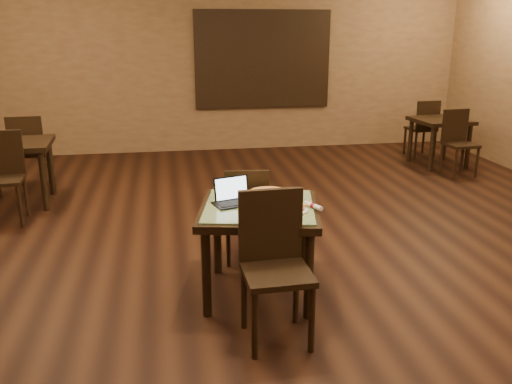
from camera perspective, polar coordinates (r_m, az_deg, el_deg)
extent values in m
plane|color=black|center=(5.04, 5.22, -7.73)|extent=(10.00, 10.00, 0.00)
cube|color=#906E49|center=(9.51, -2.37, 13.43)|extent=(8.00, 0.02, 3.00)
cube|color=#235E83|center=(9.55, 0.72, 13.76)|extent=(2.20, 0.04, 1.50)
cube|color=black|center=(9.53, 0.74, 13.76)|extent=(2.34, 0.02, 1.64)
cylinder|color=black|center=(4.08, -5.25, -8.48)|extent=(0.07, 0.07, 0.71)
cylinder|color=black|center=(4.77, -4.10, -4.54)|extent=(0.07, 0.07, 0.71)
cylinder|color=black|center=(4.06, 5.58, -8.66)|extent=(0.07, 0.07, 0.71)
cylinder|color=black|center=(4.75, 5.08, -4.67)|extent=(0.07, 0.07, 0.71)
cube|color=black|center=(4.26, 0.34, -1.96)|extent=(1.09, 1.09, 0.06)
cube|color=#1B6DB1|center=(4.25, 0.34, -1.51)|extent=(0.99, 0.99, 0.02)
cylinder|color=black|center=(3.63, -0.14, -13.92)|extent=(0.04, 0.04, 0.48)
cylinder|color=black|center=(3.96, -1.28, -11.08)|extent=(0.04, 0.04, 0.48)
cylinder|color=black|center=(3.72, 5.89, -13.23)|extent=(0.04, 0.04, 0.48)
cylinder|color=black|center=(4.04, 4.23, -10.53)|extent=(0.04, 0.04, 0.48)
cube|color=black|center=(3.71, 2.22, -8.59)|extent=(0.47, 0.47, 0.04)
cube|color=black|center=(3.78, 1.53, -3.45)|extent=(0.45, 0.06, 0.52)
cylinder|color=black|center=(5.26, 0.71, -4.09)|extent=(0.04, 0.04, 0.42)
cylinder|color=black|center=(4.94, 1.03, -5.51)|extent=(0.04, 0.04, 0.42)
cylinder|color=black|center=(5.24, -2.99, -4.18)|extent=(0.04, 0.04, 0.42)
cylinder|color=black|center=(4.93, -2.91, -5.60)|extent=(0.04, 0.04, 0.42)
cube|color=black|center=(5.01, -1.05, -2.39)|extent=(0.43, 0.43, 0.04)
cube|color=black|center=(4.76, -0.96, -0.34)|extent=(0.40, 0.08, 0.45)
cube|color=black|center=(4.27, -2.43, -1.24)|extent=(0.34, 0.28, 0.01)
cube|color=black|center=(4.33, -2.61, 0.39)|extent=(0.29, 0.13, 0.19)
cube|color=silver|center=(4.33, -2.61, 0.40)|extent=(0.26, 0.11, 0.17)
cylinder|color=white|center=(4.12, 3.79, -1.93)|extent=(0.25, 0.25, 0.01)
cylinder|color=silver|center=(4.49, 1.32, -0.32)|extent=(0.33, 0.33, 0.01)
cylinder|color=beige|center=(4.49, 1.32, -0.17)|extent=(0.34, 0.34, 0.02)
torus|color=#D89145|center=(4.49, 1.32, -0.12)|extent=(0.35, 0.35, 0.02)
cube|color=silver|center=(4.47, 1.62, -0.10)|extent=(0.21, 0.23, 0.01)
cylinder|color=white|center=(4.20, 6.06, -1.45)|extent=(0.12, 0.17, 0.04)
cylinder|color=maroon|center=(4.20, 6.06, -1.45)|extent=(0.05, 0.05, 0.04)
cylinder|color=black|center=(8.54, 18.01, 4.37)|extent=(0.07, 0.07, 0.69)
cylinder|color=black|center=(9.07, 15.94, 5.25)|extent=(0.07, 0.07, 0.69)
cylinder|color=black|center=(8.89, 21.45, 4.49)|extent=(0.07, 0.07, 0.69)
cylinder|color=black|center=(9.39, 19.27, 5.35)|extent=(0.07, 0.07, 0.69)
cube|color=black|center=(8.90, 18.88, 7.12)|extent=(0.84, 0.84, 0.06)
cylinder|color=black|center=(8.21, 20.24, 2.74)|extent=(0.04, 0.04, 0.44)
cylinder|color=black|center=(8.50, 18.93, 3.33)|extent=(0.04, 0.04, 0.44)
cylinder|color=black|center=(8.42, 22.23, 2.85)|extent=(0.04, 0.04, 0.44)
cylinder|color=black|center=(8.69, 20.88, 3.43)|extent=(0.04, 0.04, 0.44)
cube|color=black|center=(8.40, 20.74, 4.68)|extent=(0.44, 0.44, 0.04)
cube|color=black|center=(8.51, 20.22, 6.63)|extent=(0.41, 0.07, 0.47)
cylinder|color=black|center=(9.78, 17.20, 5.22)|extent=(0.04, 0.04, 0.44)
cylinder|color=black|center=(9.49, 18.29, 4.77)|extent=(0.04, 0.04, 0.44)
cylinder|color=black|center=(9.61, 15.39, 5.16)|extent=(0.04, 0.04, 0.44)
cylinder|color=black|center=(9.31, 16.44, 4.70)|extent=(0.04, 0.04, 0.44)
cube|color=black|center=(9.50, 16.95, 6.38)|extent=(0.44, 0.44, 0.04)
cube|color=black|center=(9.30, 17.68, 7.69)|extent=(0.41, 0.07, 0.47)
cylinder|color=black|center=(6.83, -21.45, 1.12)|extent=(0.07, 0.07, 0.74)
cylinder|color=black|center=(7.47, -20.77, 2.49)|extent=(0.07, 0.07, 0.74)
cube|color=black|center=(7.12, -24.07, 4.59)|extent=(0.88, 0.88, 0.06)
cylinder|color=black|center=(6.40, -23.57, -1.43)|extent=(0.04, 0.04, 0.47)
cylinder|color=black|center=(6.75, -23.04, -0.44)|extent=(0.04, 0.04, 0.47)
cube|color=black|center=(6.55, -25.16, 1.10)|extent=(0.46, 0.46, 0.04)
cube|color=black|center=(6.67, -25.12, 3.78)|extent=(0.44, 0.07, 0.50)
cylinder|color=black|center=(8.02, -20.97, 2.44)|extent=(0.04, 0.04, 0.47)
cylinder|color=black|center=(7.66, -21.31, 1.75)|extent=(0.04, 0.04, 0.47)
cylinder|color=black|center=(8.09, -23.58, 2.24)|extent=(0.04, 0.04, 0.47)
cylinder|color=black|center=(7.73, -24.05, 1.55)|extent=(0.04, 0.04, 0.47)
cube|color=black|center=(7.82, -22.69, 3.80)|extent=(0.46, 0.46, 0.04)
cube|color=black|center=(7.57, -23.15, 5.45)|extent=(0.44, 0.07, 0.50)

